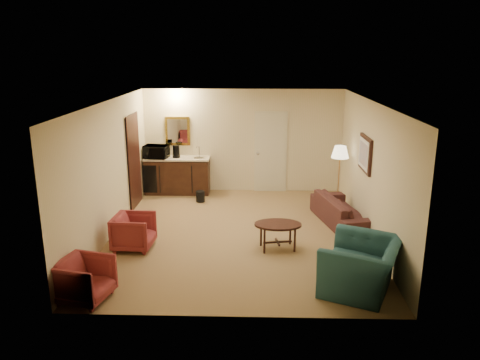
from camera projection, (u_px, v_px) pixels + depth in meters
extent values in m
plane|color=olive|center=(239.00, 234.00, 9.28)|extent=(6.00, 6.00, 0.00)
cube|color=beige|center=(243.00, 141.00, 11.82)|extent=(5.00, 0.02, 2.60)
cube|color=beige|center=(110.00, 169.00, 9.01)|extent=(0.02, 6.00, 2.60)
cube|color=beige|center=(371.00, 171.00, 8.86)|extent=(0.02, 6.00, 2.60)
cube|color=white|center=(239.00, 102.00, 8.59)|extent=(5.00, 6.00, 0.02)
cube|color=beige|center=(270.00, 152.00, 11.85)|extent=(0.82, 0.06, 2.05)
cube|color=black|center=(134.00, 162.00, 10.71)|extent=(0.06, 0.98, 2.10)
cube|color=gold|center=(178.00, 131.00, 11.78)|extent=(0.62, 0.04, 0.72)
cube|color=black|center=(365.00, 154.00, 9.18)|extent=(0.06, 0.90, 0.70)
cube|color=#392012|center=(178.00, 175.00, 11.83)|extent=(1.64, 0.58, 0.92)
imported|color=black|center=(343.00, 207.00, 9.71)|extent=(0.99, 2.03, 0.76)
imported|color=#224955|center=(362.00, 258.00, 6.98)|extent=(1.21, 1.42, 1.05)
imported|color=maroon|center=(134.00, 230.00, 8.52)|extent=(0.68, 0.72, 0.71)
imported|color=maroon|center=(85.00, 278.00, 6.73)|extent=(0.79, 0.82, 0.71)
cube|color=black|center=(278.00, 236.00, 8.52)|extent=(0.94, 0.71, 0.49)
cube|color=gold|center=(339.00, 178.00, 10.56)|extent=(0.49, 0.49, 1.47)
cylinder|color=black|center=(200.00, 196.00, 11.20)|extent=(0.28, 0.28, 0.26)
imported|color=black|center=(156.00, 150.00, 11.60)|extent=(0.63, 0.41, 0.40)
cylinder|color=black|center=(176.00, 151.00, 11.66)|extent=(0.20, 0.20, 0.31)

